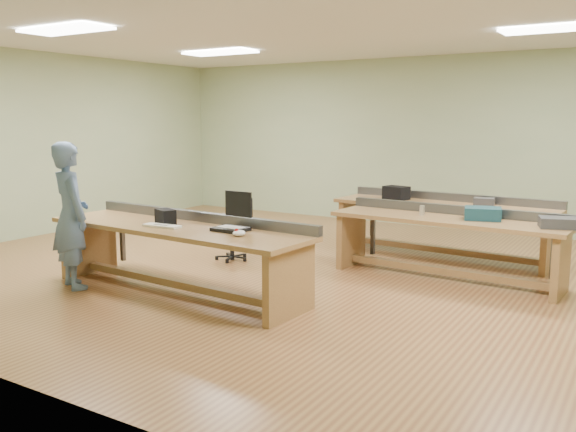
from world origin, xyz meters
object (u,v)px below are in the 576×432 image
at_px(drinks_can, 422,210).
at_px(laptop_base, 231,229).
at_px(workbench_mid, 447,234).
at_px(person, 71,215).
at_px(workbench_front, 179,242).
at_px(mug, 471,216).
at_px(workbench_back, 443,217).
at_px(parts_bin_teal, 483,213).
at_px(task_chair, 235,237).
at_px(parts_bin_grey, 560,223).
at_px(camera_bag, 165,217).

bearing_deg(drinks_can, laptop_base, -122.92).
relative_size(workbench_mid, person, 1.69).
bearing_deg(workbench_front, drinks_can, 49.94).
distance_m(person, mug, 4.59).
relative_size(workbench_back, parts_bin_teal, 7.59).
distance_m(task_chair, parts_bin_grey, 4.08).
relative_size(workbench_mid, parts_bin_teal, 6.92).
relative_size(workbench_front, mug, 26.20).
relative_size(camera_bag, parts_bin_grey, 0.59).
distance_m(task_chair, parts_bin_teal, 3.27).
relative_size(camera_bag, task_chair, 0.28).
height_order(workbench_mid, task_chair, workbench_mid).
xyz_separation_m(workbench_front, workbench_back, (1.95, 3.28, -0.00)).
bearing_deg(workbench_mid, person, -140.23).
relative_size(laptop_base, drinks_can, 2.92).
xyz_separation_m(workbench_mid, parts_bin_grey, (1.24, -0.07, 0.25)).
bearing_deg(camera_bag, workbench_back, 79.40).
relative_size(workbench_back, camera_bag, 12.68).
bearing_deg(mug, parts_bin_teal, 44.38).
bearing_deg(workbench_back, camera_bag, -119.50).
height_order(workbench_front, workbench_mid, same).
xyz_separation_m(workbench_mid, parts_bin_teal, (0.39, 0.06, 0.27)).
height_order(workbench_front, parts_bin_teal, parts_bin_teal).
height_order(workbench_mid, parts_bin_teal, parts_bin_teal).
distance_m(workbench_mid, camera_bag, 3.33).
height_order(workbench_mid, workbench_back, same).
height_order(camera_bag, parts_bin_grey, camera_bag).
distance_m(camera_bag, parts_bin_teal, 3.66).
bearing_deg(camera_bag, parts_bin_teal, 58.95).
xyz_separation_m(person, camera_bag, (0.97, 0.50, 0.00)).
distance_m(workbench_mid, laptop_base, 2.67).
bearing_deg(drinks_can, camera_bag, -136.47).
xyz_separation_m(person, laptop_base, (1.85, 0.54, -0.06)).
relative_size(laptop_base, mug, 2.71).
relative_size(workbench_mid, laptop_base, 8.22).
distance_m(workbench_front, workbench_back, 3.82).
distance_m(laptop_base, task_chair, 1.96).
relative_size(workbench_back, laptop_base, 9.02).
bearing_deg(mug, workbench_back, 119.94).
height_order(workbench_mid, drinks_can, drinks_can).
relative_size(workbench_mid, workbench_back, 0.91).
relative_size(laptop_base, camera_bag, 1.41).
bearing_deg(parts_bin_teal, workbench_back, 126.06).
distance_m(parts_bin_teal, mug, 0.15).
height_order(workbench_mid, mug, workbench_mid).
bearing_deg(parts_bin_grey, workbench_back, 143.28).
distance_m(workbench_front, drinks_can, 2.96).
relative_size(workbench_front, task_chair, 3.86).
xyz_separation_m(person, parts_bin_teal, (3.92, 2.67, -0.01)).
height_order(person, task_chair, person).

